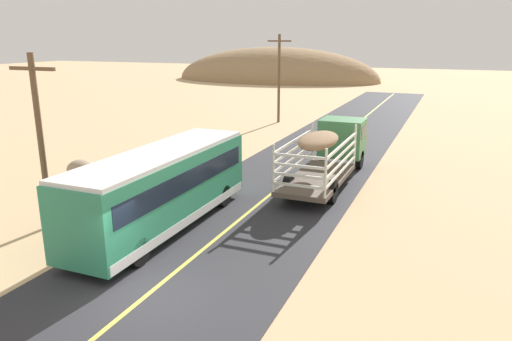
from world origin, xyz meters
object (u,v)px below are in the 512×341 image
(boulder_near_shoulder, at_px, (80,169))
(power_pole_near, at_px, (40,137))
(power_pole_mid, at_px, (279,76))
(bus, at_px, (162,187))
(livestock_truck, at_px, (334,145))

(boulder_near_shoulder, bearing_deg, power_pole_near, -57.41)
(power_pole_mid, xyz_separation_m, boulder_near_shoulder, (-3.87, -21.51, -3.70))
(bus, xyz_separation_m, power_pole_near, (-4.44, -1.67, 2.03))
(livestock_truck, bearing_deg, boulder_near_shoulder, -155.90)
(bus, relative_size, boulder_near_shoulder, 6.77)
(livestock_truck, distance_m, bus, 11.09)
(livestock_truck, bearing_deg, power_pole_near, -127.27)
(livestock_truck, xyz_separation_m, boulder_near_shoulder, (-12.84, -5.74, -1.27))
(livestock_truck, xyz_separation_m, power_pole_near, (-8.97, -11.79, 1.99))
(livestock_truck, bearing_deg, bus, -114.13)
(livestock_truck, bearing_deg, power_pole_mid, 119.64)
(livestock_truck, height_order, boulder_near_shoulder, livestock_truck)
(power_pole_mid, bearing_deg, bus, -80.27)
(bus, bearing_deg, power_pole_mid, 99.73)
(livestock_truck, distance_m, power_pole_mid, 18.30)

